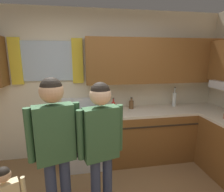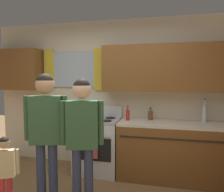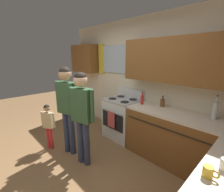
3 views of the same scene
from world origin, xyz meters
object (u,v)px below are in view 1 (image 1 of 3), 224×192
Objects in this scene: bottle_squat_brown at (131,104)px; bottle_tall_clear at (174,99)px; bottle_sauce_red at (113,107)px; adult_holding_child at (55,139)px; adult_in_plaid at (101,139)px; stove_oven at (84,138)px.

bottle_squat_brown is 0.56× the size of bottle_tall_clear.
bottle_tall_clear is (0.84, 0.02, 0.06)m from bottle_squat_brown.
adult_holding_child is at bearing -123.66° from bottle_sauce_red.
bottle_squat_brown is 0.12× the size of adult_holding_child.
stove_oven is at bearing 98.27° from adult_in_plaid.
bottle_tall_clear reaches higher than bottle_sauce_red.
adult_in_plaid reaches higher than bottle_squat_brown.
bottle_sauce_red is at bearing 73.92° from adult_in_plaid.
stove_oven is at bearing -179.68° from bottle_sauce_red.
bottle_squat_brown is 0.38m from bottle_sauce_red.
bottle_squat_brown is 1.75m from adult_holding_child.
bottle_squat_brown is 0.84m from bottle_tall_clear.
adult_holding_child is at bearing -130.68° from bottle_squat_brown.
adult_holding_child is (-1.98, -1.34, -0.01)m from bottle_tall_clear.
adult_in_plaid reaches higher than bottle_tall_clear.
adult_in_plaid is at bearing -106.08° from bottle_sauce_red.
stove_oven is at bearing 76.54° from adult_holding_child.
bottle_tall_clear is at bearing 7.80° from bottle_sauce_red.
adult_in_plaid is at bearing -81.73° from stove_oven.
stove_oven is 0.73m from bottle_sauce_red.
bottle_squat_brown is at bearing 49.32° from adult_holding_child.
adult_holding_child is at bearing -145.80° from bottle_tall_clear.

